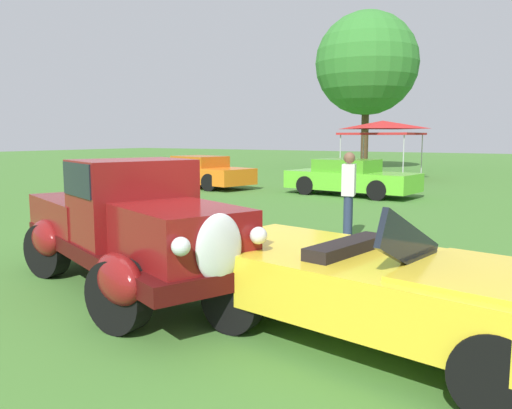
{
  "coord_description": "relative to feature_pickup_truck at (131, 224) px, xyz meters",
  "views": [
    {
      "loc": [
        4.28,
        -5.06,
        1.99
      ],
      "look_at": [
        -0.38,
        2.25,
        0.85
      ],
      "focal_mm": 36.49,
      "sensor_mm": 36.0,
      "label": 1
    }
  ],
  "objects": [
    {
      "name": "canopy_tent_left_field",
      "position": [
        -3.25,
        19.12,
        1.56
      ],
      "size": [
        3.26,
        3.26,
        2.71
      ],
      "color": "#B7B7BC",
      "rests_on": "ground_plane"
    },
    {
      "name": "show_car_lime",
      "position": [
        -1.81,
        11.76,
        -0.27
      ],
      "size": [
        4.54,
        2.1,
        1.22
      ],
      "color": "#60C62D",
      "rests_on": "ground_plane"
    },
    {
      "name": "treeline_far_left",
      "position": [
        -6.56,
        25.59,
        5.4
      ],
      "size": [
        6.08,
        6.08,
        9.32
      ],
      "color": "#47331E",
      "rests_on": "ground_plane"
    },
    {
      "name": "spectator_far_side",
      "position": [
        1.08,
        4.66,
        0.05
      ],
      "size": [
        0.35,
        0.45,
        1.69
      ],
      "color": "#283351",
      "rests_on": "ground_plane"
    },
    {
      "name": "ground_plane",
      "position": [
        0.65,
        0.34,
        -0.87
      ],
      "size": [
        120.0,
        120.0,
        0.0
      ],
      "primitive_type": "plane",
      "color": "#42752D"
    },
    {
      "name": "show_car_orange",
      "position": [
        -7.78,
        11.28,
        -0.27
      ],
      "size": [
        4.61,
        2.55,
        1.22
      ],
      "color": "orange",
      "rests_on": "ground_plane"
    },
    {
      "name": "feature_pickup_truck",
      "position": [
        0.0,
        0.0,
        0.0
      ],
      "size": [
        4.65,
        2.97,
        1.7
      ],
      "color": "#400B0B",
      "rests_on": "ground_plane"
    },
    {
      "name": "neighbor_convertible",
      "position": [
        3.47,
        0.02,
        -0.29
      ],
      "size": [
        4.4,
        2.31,
        1.4
      ],
      "color": "yellow",
      "rests_on": "ground_plane"
    }
  ]
}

